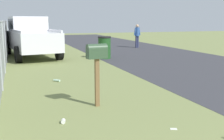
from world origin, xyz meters
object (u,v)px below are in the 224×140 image
object	(u,v)px
mailbox	(97,57)
trash_bin	(104,47)
pedestrian	(137,34)
pickup_truck	(30,36)

from	to	relation	value
mailbox	trash_bin	size ratio (longest dim) A/B	1.26
mailbox	pedestrian	world-z (taller)	pedestrian
trash_bin	pedestrian	xyz separation A→B (m)	(4.43, -3.85, 0.38)
mailbox	pedestrian	size ratio (longest dim) A/B	0.86
pickup_truck	trash_bin	xyz separation A→B (m)	(-2.02, -3.43, -0.55)
trash_bin	pedestrian	world-z (taller)	pedestrian
pickup_truck	mailbox	bearing A→B (deg)	177.20
mailbox	pickup_truck	world-z (taller)	pickup_truck
mailbox	pedestrian	distance (m)	13.36
pickup_truck	pedestrian	bearing A→B (deg)	-79.86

